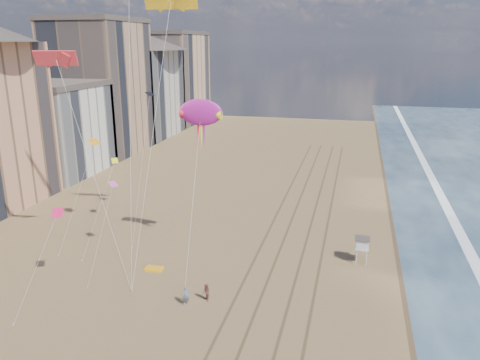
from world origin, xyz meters
name	(u,v)px	position (x,y,z in m)	size (l,w,h in m)	color
wet_sand	(426,231)	(19.00, 40.00, 0.00)	(260.00, 260.00, 0.00)	#42301E
foam	(461,234)	(23.20, 40.00, 0.00)	(260.00, 260.00, 0.00)	white
tracks	(292,250)	(2.55, 30.00, 0.01)	(7.68, 120.00, 0.01)	brown
buildings	(86,94)	(-45.73, 65.59, 13.55)	(34.72, 131.35, 29.00)	#C6B284
lifeguard_stand	(362,244)	(10.62, 28.54, 2.30)	(1.66, 1.66, 2.99)	silver
grounded_kite	(154,269)	(-11.37, 21.21, 0.11)	(1.94, 1.23, 0.22)	#FFAC15
show_kite	(201,113)	(-7.12, 25.83, 16.72)	(4.64, 5.37, 19.54)	#A91A8A
kite_flyer_a	(186,296)	(-5.44, 15.36, 0.96)	(0.70, 0.46, 1.92)	slate
kite_flyer_b	(206,292)	(-3.80, 16.47, 0.91)	(0.88, 0.69, 1.81)	brown
small_kites	(105,154)	(-19.40, 26.58, 11.34)	(8.32, 18.71, 10.16)	yellow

